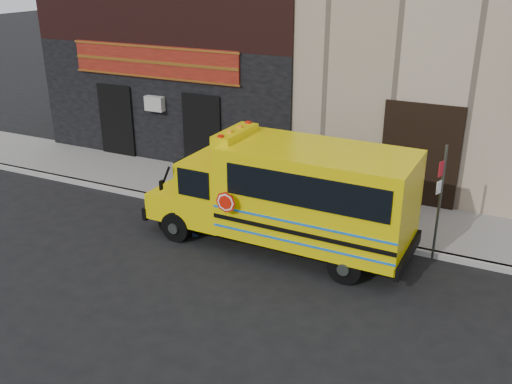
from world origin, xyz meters
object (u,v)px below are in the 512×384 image
Objects in this scene: bicycle at (189,218)px; school_bus at (292,194)px; sign_pole at (440,198)px; cyclist at (195,204)px.

school_bus is at bearing -100.46° from bicycle.
cyclist is at bearing -166.43° from sign_pole.
school_bus is 2.67m from cyclist.
school_bus is at bearing -102.32° from cyclist.
cyclist is at bearing -84.24° from bicycle.
bicycle is (-6.06, -1.50, -1.10)m from sign_pole.
bicycle is at bearing -166.09° from sign_pole.
school_bus is 3.51m from sign_pole.
cyclist is (-2.56, -0.41, -0.61)m from school_bus.
sign_pole is 1.63× the size of cyclist.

